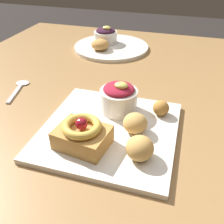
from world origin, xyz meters
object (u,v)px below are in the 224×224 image
(cake_slice, at_px, (82,134))
(spoon, at_px, (19,87))
(back_ramekin, at_px, (106,36))
(back_pastry, at_px, (100,45))
(fritter_front, at_px, (135,123))
(front_plate, at_px, (109,130))
(berry_ramekin, at_px, (119,98))
(fritter_back, at_px, (161,108))
(back_plate, at_px, (111,47))
(fritter_middle, at_px, (140,148))

(cake_slice, bearing_deg, spoon, 145.82)
(back_ramekin, xyz_separation_m, spoon, (-0.13, -0.39, -0.04))
(back_ramekin, bearing_deg, back_pastry, -87.26)
(spoon, bearing_deg, fritter_front, -121.10)
(front_plate, height_order, spoon, front_plate)
(berry_ramekin, relative_size, spoon, 0.69)
(front_plate, bearing_deg, fritter_back, 40.50)
(front_plate, xyz_separation_m, back_plate, (-0.14, 0.49, 0.00))
(front_plate, relative_size, back_ramekin, 3.18)
(berry_ramekin, distance_m, fritter_back, 0.10)
(fritter_middle, xyz_separation_m, back_pastry, (-0.25, 0.50, -0.00))
(front_plate, bearing_deg, spoon, 158.93)
(berry_ramekin, relative_size, fritter_front, 1.70)
(fritter_middle, height_order, spoon, fritter_middle)
(fritter_front, relative_size, back_ramekin, 0.57)
(front_plate, distance_m, back_plate, 0.51)
(cake_slice, distance_m, fritter_middle, 0.11)
(fritter_front, xyz_separation_m, back_ramekin, (-0.23, 0.50, 0.01))
(fritter_front, bearing_deg, cake_slice, -140.86)
(spoon, bearing_deg, fritter_middle, -129.65)
(fritter_front, height_order, fritter_middle, fritter_middle)
(fritter_back, relative_size, back_ramekin, 0.41)
(cake_slice, height_order, back_ramekin, back_ramekin)
(berry_ramekin, distance_m, back_pastry, 0.40)
(fritter_back, xyz_separation_m, back_pastry, (-0.27, 0.35, 0.00))
(fritter_back, bearing_deg, back_pastry, 127.19)
(fritter_middle, bearing_deg, berry_ramekin, 119.32)
(berry_ramekin, distance_m, spoon, 0.31)
(berry_ramekin, bearing_deg, back_ramekin, 111.62)
(fritter_middle, distance_m, back_ramekin, 0.63)
(back_plate, bearing_deg, cake_slice, -78.68)
(spoon, bearing_deg, back_pastry, -36.06)
(back_pastry, distance_m, spoon, 0.34)
(back_plate, xyz_separation_m, back_ramekin, (-0.03, 0.02, 0.03))
(fritter_back, bearing_deg, fritter_front, -118.91)
(berry_ramekin, height_order, back_pastry, berry_ramekin)
(front_plate, distance_m, berry_ramekin, 0.08)
(fritter_front, xyz_separation_m, fritter_back, (0.04, 0.08, -0.00))
(fritter_front, distance_m, fritter_middle, 0.08)
(front_plate, height_order, fritter_middle, fritter_middle)
(berry_ramekin, xyz_separation_m, back_ramekin, (-0.17, 0.44, -0.00))
(back_pastry, bearing_deg, berry_ramekin, -64.86)
(front_plate, xyz_separation_m, fritter_middle, (0.08, -0.07, 0.03))
(back_pastry, bearing_deg, back_plate, 64.48)
(cake_slice, height_order, back_pastry, cake_slice)
(front_plate, relative_size, fritter_back, 7.66)
(fritter_front, relative_size, fritter_back, 1.38)
(cake_slice, xyz_separation_m, berry_ramekin, (0.03, 0.14, 0.01))
(berry_ramekin, relative_size, fritter_middle, 1.64)
(back_plate, bearing_deg, back_pastry, -115.52)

